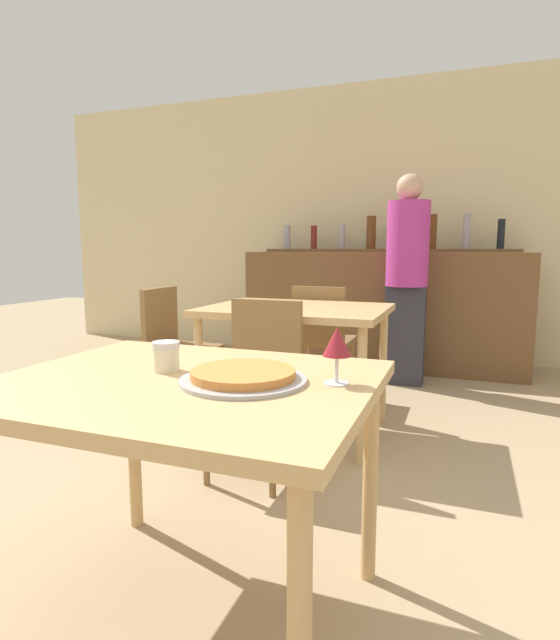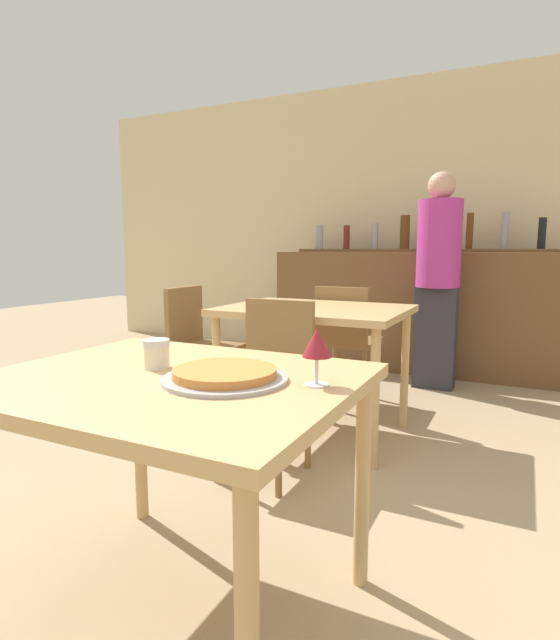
% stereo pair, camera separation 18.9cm
% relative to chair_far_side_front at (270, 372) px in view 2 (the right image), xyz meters
% --- Properties ---
extents(ground_plane, '(16.00, 16.00, 0.00)m').
position_rel_chair_far_side_front_xyz_m(ground_plane, '(0.21, -1.04, -0.51)').
color(ground_plane, tan).
extents(wall_back, '(8.00, 0.05, 2.80)m').
position_rel_chair_far_side_front_xyz_m(wall_back, '(0.21, 3.04, 0.89)').
color(wall_back, beige).
rests_on(wall_back, ground_plane).
extents(dining_table_near, '(1.07, 0.88, 0.76)m').
position_rel_chair_far_side_front_xyz_m(dining_table_near, '(0.21, -1.04, 0.16)').
color(dining_table_near, tan).
rests_on(dining_table_near, ground_plane).
extents(dining_table_far, '(1.07, 0.82, 0.78)m').
position_rel_chair_far_side_front_xyz_m(dining_table_far, '(-0.00, 0.59, 0.18)').
color(dining_table_far, tan).
rests_on(dining_table_far, ground_plane).
extents(bar_counter, '(2.60, 0.56, 1.10)m').
position_rel_chair_far_side_front_xyz_m(bar_counter, '(0.21, 2.54, 0.03)').
color(bar_counter, brown).
rests_on(bar_counter, ground_plane).
extents(bar_back_shelf, '(2.39, 0.24, 0.35)m').
position_rel_chair_far_side_front_xyz_m(bar_back_shelf, '(0.21, 2.68, 0.66)').
color(bar_back_shelf, brown).
rests_on(bar_back_shelf, bar_counter).
extents(chair_far_side_front, '(0.40, 0.40, 0.87)m').
position_rel_chair_far_side_front_xyz_m(chair_far_side_front, '(0.00, 0.00, 0.00)').
color(chair_far_side_front, olive).
rests_on(chair_far_side_front, ground_plane).
extents(chair_far_side_back, '(0.40, 0.40, 0.87)m').
position_rel_chair_far_side_front_xyz_m(chair_far_side_back, '(0.00, 1.17, 0.00)').
color(chair_far_side_back, olive).
rests_on(chair_far_side_back, ground_plane).
extents(chair_far_side_left, '(0.40, 0.40, 0.87)m').
position_rel_chair_far_side_front_xyz_m(chair_far_side_left, '(-0.86, 0.59, 0.00)').
color(chair_far_side_left, olive).
rests_on(chair_far_side_left, ground_plane).
extents(pizza_tray, '(0.36, 0.36, 0.04)m').
position_rel_chair_far_side_front_xyz_m(pizza_tray, '(0.38, -1.01, 0.26)').
color(pizza_tray, '#A3A3A8').
rests_on(pizza_tray, dining_table_near).
extents(cheese_shaker, '(0.08, 0.08, 0.09)m').
position_rel_chair_far_side_front_xyz_m(cheese_shaker, '(0.11, -0.98, 0.29)').
color(cheese_shaker, beige).
rests_on(cheese_shaker, dining_table_near).
extents(person_standing, '(0.34, 0.34, 1.72)m').
position_rel_chair_far_side_front_xyz_m(person_standing, '(0.49, 1.96, 0.42)').
color(person_standing, '#2D2D38').
rests_on(person_standing, ground_plane).
extents(wine_glass, '(0.08, 0.08, 0.16)m').
position_rel_chair_far_side_front_xyz_m(wine_glass, '(0.63, -0.94, 0.36)').
color(wine_glass, silver).
rests_on(wine_glass, dining_table_near).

